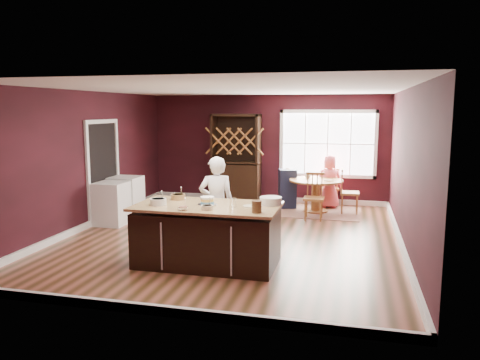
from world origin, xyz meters
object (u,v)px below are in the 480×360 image
at_px(seated_woman, 329,182).
at_px(hutch, 236,158).
at_px(kitchen_island, 207,236).
at_px(washer, 111,204).
at_px(chair_east, 350,191).
at_px(dryer, 126,197).
at_px(baker, 216,204).
at_px(chair_south, 314,196).
at_px(layer_cake, 207,201).
at_px(chair_north, 330,187).
at_px(toddler, 286,174).
at_px(high_chair, 287,188).
at_px(dining_table, 316,189).

bearing_deg(seated_woman, hutch, -7.72).
distance_m(kitchen_island, washer, 3.27).
relative_size(chair_east, dryer, 1.14).
relative_size(baker, chair_south, 1.56).
distance_m(layer_cake, washer, 3.30).
bearing_deg(chair_north, dryer, 19.37).
distance_m(baker, washer, 2.86).
height_order(chair_north, toddler, chair_north).
bearing_deg(high_chair, chair_east, -26.98).
bearing_deg(hutch, seated_woman, -5.11).
height_order(dining_table, chair_east, chair_east).
distance_m(high_chair, washer, 4.10).
bearing_deg(toddler, chair_south, -55.74).
relative_size(kitchen_island, chair_south, 2.14).
distance_m(kitchen_island, chair_south, 3.58).
xyz_separation_m(dining_table, high_chair, (-0.70, 0.30, -0.05)).
xyz_separation_m(dining_table, layer_cake, (-1.30, -4.09, 0.45)).
bearing_deg(chair_north, toddler, 12.64).
relative_size(baker, dryer, 1.76).
height_order(chair_north, seated_woman, seated_woman).
distance_m(toddler, washer, 4.12).
bearing_deg(kitchen_island, hutch, 99.09).
xyz_separation_m(kitchen_island, high_chair, (0.60, 4.40, 0.05)).
bearing_deg(baker, kitchen_island, 77.62).
bearing_deg(hutch, kitchen_island, -80.91).
relative_size(chair_north, dryer, 1.06).
relative_size(dining_table, hutch, 0.55).
relative_size(kitchen_island, chair_east, 2.11).
height_order(baker, hutch, hutch).
height_order(high_chair, dryer, high_chair).
xyz_separation_m(chair_south, toddler, (-0.77, 1.13, 0.30)).
bearing_deg(chair_south, kitchen_island, -112.17).
distance_m(chair_east, dryer, 4.98).
distance_m(chair_east, chair_south, 1.10).
relative_size(chair_south, dryer, 1.12).
relative_size(layer_cake, chair_north, 0.31).
bearing_deg(hutch, layer_cake, -80.90).
height_order(kitchen_island, chair_south, chair_south).
xyz_separation_m(kitchen_island, toddler, (0.55, 4.45, 0.37)).
bearing_deg(baker, hutch, -98.35).
height_order(toddler, washer, toddler).
relative_size(chair_south, high_chair, 1.04).
xyz_separation_m(chair_east, dryer, (-4.72, -1.60, -0.06)).
bearing_deg(toddler, washer, -141.51).
bearing_deg(hutch, dining_table, -19.61).
height_order(seated_woman, toddler, seated_woman).
bearing_deg(chair_east, layer_cake, 152.33).
relative_size(baker, seated_woman, 1.24).
distance_m(chair_north, high_chair, 1.09).
bearing_deg(dining_table, kitchen_island, -107.60).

